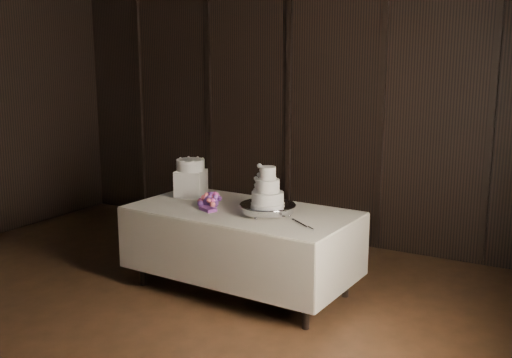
% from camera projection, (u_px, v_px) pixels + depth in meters
% --- Properties ---
extents(room, '(6.08, 7.08, 3.08)m').
position_uv_depth(room, '(48.00, 148.00, 3.89)').
color(room, black).
rests_on(room, ground).
extents(display_table, '(2.03, 1.13, 0.76)m').
position_uv_depth(display_table, '(241.00, 247.00, 5.35)').
color(display_table, silver).
rests_on(display_table, ground).
extents(cake_stand, '(0.58, 0.58, 0.09)m').
position_uv_depth(cake_stand, '(268.00, 210.00, 5.09)').
color(cake_stand, silver).
rests_on(cake_stand, display_table).
extents(wedding_cake, '(0.31, 0.27, 0.33)m').
position_uv_depth(wedding_cake, '(264.00, 190.00, 5.06)').
color(wedding_cake, white).
rests_on(wedding_cake, cake_stand).
extents(bouquet, '(0.39, 0.44, 0.17)m').
position_uv_depth(bouquet, '(211.00, 201.00, 5.35)').
color(bouquet, '#CC515C').
rests_on(bouquet, display_table).
extents(box_pedestal, '(0.32, 0.32, 0.25)m').
position_uv_depth(box_pedestal, '(191.00, 183.00, 5.77)').
color(box_pedestal, white).
rests_on(box_pedestal, display_table).
extents(small_cake, '(0.29, 0.29, 0.11)m').
position_uv_depth(small_cake, '(191.00, 165.00, 5.73)').
color(small_cake, white).
rests_on(small_cake, box_pedestal).
extents(cake_knife, '(0.31, 0.24, 0.01)m').
position_uv_depth(cake_knife, '(299.00, 223.00, 4.83)').
color(cake_knife, silver).
rests_on(cake_knife, display_table).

